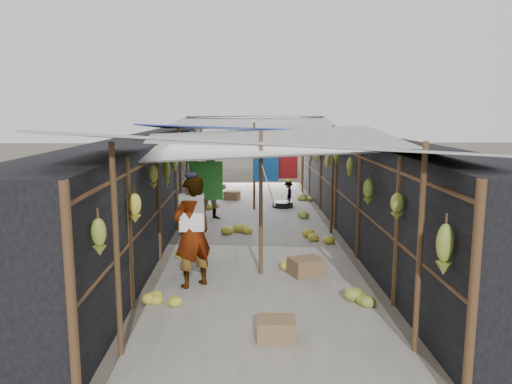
{
  "coord_description": "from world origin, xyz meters",
  "views": [
    {
      "loc": [
        -0.29,
        -5.71,
        2.95
      ],
      "look_at": [
        -0.05,
        4.65,
        1.25
      ],
      "focal_mm": 35.0,
      "sensor_mm": 36.0,
      "label": 1
    }
  ],
  "objects": [
    {
      "name": "ground",
      "position": [
        0.0,
        0.0,
        0.0
      ],
      "size": [
        80.0,
        80.0,
        0.0
      ],
      "primitive_type": "plane",
      "color": "#6B6356",
      "rests_on": "ground"
    },
    {
      "name": "aisle_slab",
      "position": [
        0.0,
        6.5,
        0.01
      ],
      "size": [
        3.6,
        16.0,
        0.02
      ],
      "primitive_type": "cube",
      "color": "#9E998E",
      "rests_on": "ground"
    },
    {
      "name": "stall_left",
      "position": [
        -2.7,
        6.5,
        1.15
      ],
      "size": [
        1.4,
        15.0,
        2.3
      ],
      "primitive_type": "cube",
      "color": "black",
      "rests_on": "ground"
    },
    {
      "name": "stall_right",
      "position": [
        2.7,
        6.5,
        1.15
      ],
      "size": [
        1.4,
        15.0,
        2.3
      ],
      "primitive_type": "cube",
      "color": "black",
      "rests_on": "ground"
    },
    {
      "name": "crate_near",
      "position": [
        0.12,
        0.37,
        0.15
      ],
      "size": [
        0.51,
        0.42,
        0.29
      ],
      "primitive_type": "cube",
      "rotation": [
        0.0,
        0.0,
        -0.07
      ],
      "color": "brown",
      "rests_on": "ground"
    },
    {
      "name": "crate_mid",
      "position": [
        0.81,
        2.91,
        0.16
      ],
      "size": [
        0.67,
        0.61,
        0.33
      ],
      "primitive_type": "cube",
      "rotation": [
        0.0,
        0.0,
        0.38
      ],
      "color": "brown",
      "rests_on": "ground"
    },
    {
      "name": "crate_back",
      "position": [
        -0.7,
        10.59,
        0.15
      ],
      "size": [
        0.57,
        0.51,
        0.3
      ],
      "primitive_type": "cube",
      "rotation": [
        0.0,
        0.0,
        -0.3
      ],
      "color": "brown",
      "rests_on": "ground"
    },
    {
      "name": "black_basin",
      "position": [
        0.88,
        9.27,
        0.09
      ],
      "size": [
        0.63,
        0.63,
        0.19
      ],
      "primitive_type": "cylinder",
      "color": "black",
      "rests_on": "ground"
    },
    {
      "name": "vendor_elderly",
      "position": [
        -1.16,
        2.38,
        0.95
      ],
      "size": [
        0.82,
        0.78,
        1.89
      ],
      "primitive_type": "imported",
      "rotation": [
        0.0,
        0.0,
        3.8
      ],
      "color": "silver",
      "rests_on": "ground"
    },
    {
      "name": "shopper_blue",
      "position": [
        -1.17,
        7.64,
        0.83
      ],
      "size": [
        0.88,
        0.73,
        1.65
      ],
      "primitive_type": "imported",
      "rotation": [
        0.0,
        0.0,
        0.14
      ],
      "color": "navy",
      "rests_on": "ground"
    },
    {
      "name": "vendor_seated",
      "position": [
        1.07,
        9.48,
        0.4
      ],
      "size": [
        0.34,
        0.54,
        0.8
      ],
      "primitive_type": "imported",
      "rotation": [
        0.0,
        0.0,
        -1.66
      ],
      "color": "#524F47",
      "rests_on": "ground"
    },
    {
      "name": "market_canopy",
      "position": [
        0.03,
        6.82,
        2.41
      ],
      "size": [
        5.62,
        15.2,
        2.77
      ],
      "color": "brown",
      "rests_on": "ground"
    },
    {
      "name": "hanging_bananas",
      "position": [
        -0.06,
        5.88,
        1.65
      ],
      "size": [
        3.95,
        14.25,
        0.88
      ],
      "color": "olive",
      "rests_on": "ground"
    },
    {
      "name": "floor_bananas",
      "position": [
        0.09,
        6.27,
        0.16
      ],
      "size": [
        3.85,
        10.58,
        0.36
      ],
      "color": "olive",
      "rests_on": "ground"
    }
  ]
}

